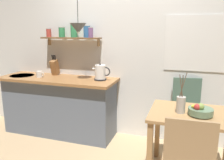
{
  "coord_description": "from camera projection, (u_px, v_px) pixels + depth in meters",
  "views": [
    {
      "loc": [
        0.89,
        -2.73,
        1.64
      ],
      "look_at": [
        -0.1,
        0.25,
        0.95
      ],
      "focal_mm": 37.19,
      "sensor_mm": 36.0,
      "label": 1
    }
  ],
  "objects": [
    {
      "name": "ground_plane",
      "position": [
        113.0,
        152.0,
        3.16
      ],
      "size": [
        14.0,
        14.0,
        0.0
      ],
      "primitive_type": "plane",
      "color": "tan"
    },
    {
      "name": "back_wall",
      "position": [
        140.0,
        49.0,
        3.41
      ],
      "size": [
        6.8,
        0.11,
        2.7
      ],
      "color": "white",
      "rests_on": "ground_plane"
    },
    {
      "name": "kitchen_counter",
      "position": [
        59.0,
        105.0,
        3.66
      ],
      "size": [
        1.83,
        0.63,
        0.91
      ],
      "color": "slate",
      "rests_on": "ground_plane"
    },
    {
      "name": "wall_shelf",
      "position": [
        72.0,
        34.0,
        3.53
      ],
      "size": [
        0.96,
        0.2,
        0.33
      ],
      "color": "brown"
    },
    {
      "name": "dining_table",
      "position": [
        193.0,
        124.0,
        2.51
      ],
      "size": [
        0.92,
        0.73,
        0.76
      ],
      "color": "tan",
      "rests_on": "ground_plane"
    },
    {
      "name": "dining_chair_far",
      "position": [
        187.0,
        112.0,
        3.16
      ],
      "size": [
        0.5,
        0.5,
        0.99
      ],
      "color": "#4C6B5B",
      "rests_on": "ground_plane"
    },
    {
      "name": "fruit_bowl",
      "position": [
        200.0,
        111.0,
        2.4
      ],
      "size": [
        0.25,
        0.25,
        0.14
      ],
      "color": "slate",
      "rests_on": "dining_table"
    },
    {
      "name": "twig_vase",
      "position": [
        181.0,
        104.0,
        2.47
      ],
      "size": [
        0.09,
        0.09,
        0.44
      ],
      "color": "#B7B2A8",
      "rests_on": "dining_table"
    },
    {
      "name": "electric_kettle",
      "position": [
        100.0,
        73.0,
        3.37
      ],
      "size": [
        0.27,
        0.18,
        0.25
      ],
      "color": "black",
      "rests_on": "kitchen_counter"
    },
    {
      "name": "knife_block",
      "position": [
        55.0,
        67.0,
        3.72
      ],
      "size": [
        0.09,
        0.17,
        0.33
      ],
      "color": "#9E6B3D",
      "rests_on": "kitchen_counter"
    },
    {
      "name": "coffee_mug_by_sink",
      "position": [
        40.0,
        74.0,
        3.57
      ],
      "size": [
        0.13,
        0.09,
        0.1
      ],
      "color": "white",
      "rests_on": "kitchen_counter"
    },
    {
      "name": "pendant_lamp",
      "position": [
        78.0,
        28.0,
        3.12
      ],
      "size": [
        0.22,
        0.22,
        0.64
      ],
      "color": "black"
    }
  ]
}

